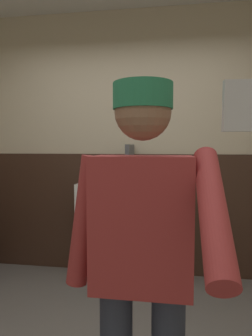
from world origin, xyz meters
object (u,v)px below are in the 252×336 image
Objects in this scene: urinal_left at (96,204)px; urinal_middle at (167,206)px; cell_phone at (237,106)px; person at (142,250)px.

urinal_left is 1.00× the size of urinal_middle.
cell_phone is (0.92, -2.32, 0.69)m from urinal_left.
urinal_middle is 11.27× the size of cell_phone.
urinal_left is 2.59m from cell_phone.
person is at bearing -92.61° from urinal_middle.
urinal_middle is 0.76× the size of person.
urinal_left is 1.95m from person.
urinal_middle is at bearing 87.39° from person.
person is at bearing 113.67° from cell_phone.
urinal_left and urinal_middle have the same top height.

